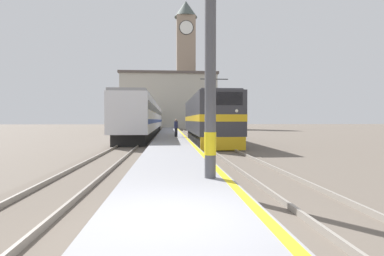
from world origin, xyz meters
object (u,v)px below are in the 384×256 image
at_px(person_on_platform, 176,127).
at_px(clock_tower, 186,61).
at_px(locomotive_train, 207,119).
at_px(catenary_mast, 213,29).
at_px(passenger_train, 147,118).

distance_m(person_on_platform, clock_tower, 47.77).
distance_m(locomotive_train, clock_tower, 48.83).
height_order(locomotive_train, clock_tower, clock_tower).
bearing_deg(locomotive_train, person_on_platform, 150.75).
bearing_deg(catenary_mast, person_on_platform, 91.51).
xyz_separation_m(passenger_train, clock_tower, (6.99, 31.99, 13.89)).
xyz_separation_m(locomotive_train, clock_tower, (0.81, 46.75, 14.09)).
distance_m(catenary_mast, clock_tower, 65.46).
bearing_deg(locomotive_train, clock_tower, 89.00).
bearing_deg(person_on_platform, locomotive_train, -29.25).
height_order(locomotive_train, passenger_train, locomotive_train).
distance_m(locomotive_train, catenary_mast, 17.85).
xyz_separation_m(locomotive_train, catenary_mast, (-2.14, -17.57, 2.28)).
xyz_separation_m(person_on_platform, clock_tower, (3.45, 45.27, 14.85)).
bearing_deg(passenger_train, clock_tower, 77.68).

